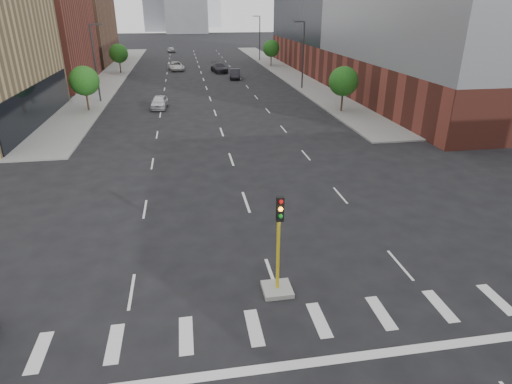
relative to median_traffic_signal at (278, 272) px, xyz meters
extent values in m
cube|color=gray|center=(-15.00, 65.03, -0.90)|extent=(5.00, 92.00, 0.15)
cube|color=gray|center=(15.00, 65.03, -0.90)|extent=(5.00, 92.00, 0.15)
cube|color=brown|center=(-27.50, 57.03, 5.03)|extent=(20.00, 22.00, 12.00)
cube|color=brown|center=(-27.50, 83.03, 5.53)|extent=(20.00, 24.00, 13.00)
cube|color=brown|center=(29.50, 51.03, 1.53)|extent=(24.00, 70.00, 5.00)
cube|color=#999993|center=(0.00, 0.03, -0.87)|extent=(1.20, 1.20, 0.20)
cylinder|color=gold|center=(0.00, 0.03, 0.83)|extent=(0.14, 0.14, 3.20)
cube|color=black|center=(0.00, -0.15, 2.93)|extent=(0.28, 0.18, 1.00)
sphere|color=red|center=(0.00, -0.25, 3.28)|extent=(0.18, 0.18, 0.18)
sphere|color=orange|center=(0.00, -0.25, 2.98)|extent=(0.18, 0.18, 0.18)
sphere|color=#0C7F19|center=(0.00, -0.25, 2.68)|extent=(0.18, 0.18, 0.18)
cylinder|color=#2D2D30|center=(13.50, 46.03, 3.53)|extent=(0.20, 0.20, 9.00)
cube|color=#2D2D30|center=(12.70, 46.03, 8.03)|extent=(1.40, 0.22, 0.15)
cylinder|color=#2D2D30|center=(13.50, 81.03, 3.53)|extent=(0.20, 0.20, 9.00)
cube|color=#2D2D30|center=(12.70, 81.03, 8.03)|extent=(1.40, 0.22, 0.15)
cylinder|color=#2D2D30|center=(-13.50, 41.03, 3.53)|extent=(0.20, 0.20, 9.00)
cube|color=#2D2D30|center=(-12.70, 41.03, 8.03)|extent=(1.40, 0.22, 0.15)
cylinder|color=#382619|center=(-14.00, 36.03, 0.05)|extent=(0.20, 0.20, 1.75)
sphere|color=#144712|center=(-14.00, 36.03, 2.43)|extent=(3.20, 3.20, 3.20)
cylinder|color=#382619|center=(-14.00, 66.03, 0.05)|extent=(0.20, 0.20, 1.75)
sphere|color=#144712|center=(-14.00, 66.03, 2.43)|extent=(3.20, 3.20, 3.20)
cylinder|color=#382619|center=(14.00, 31.03, 0.05)|extent=(0.20, 0.20, 1.75)
sphere|color=#144712|center=(14.00, 31.03, 2.43)|extent=(3.20, 3.20, 3.20)
cylinder|color=#382619|center=(14.00, 71.03, 0.05)|extent=(0.20, 0.20, 1.75)
sphere|color=#144712|center=(14.00, 71.03, 2.43)|extent=(3.20, 3.20, 3.20)
imported|color=silver|center=(-6.16, 36.35, -0.24)|extent=(2.18, 4.46, 1.47)
imported|color=black|center=(5.15, 56.85, -0.21)|extent=(2.13, 4.81, 1.53)
imported|color=silver|center=(-4.41, 68.51, -0.21)|extent=(3.28, 5.79, 1.53)
imported|color=#222228|center=(3.24, 64.60, -0.17)|extent=(3.01, 5.83, 1.62)
imported|color=#A0A0A4|center=(-5.73, 102.76, -0.28)|extent=(2.18, 4.27, 1.39)
camera|label=1|loc=(-3.30, -14.32, 9.96)|focal=30.00mm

